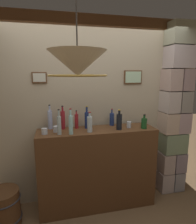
# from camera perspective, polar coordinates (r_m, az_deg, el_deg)

# --- Properties ---
(panelled_rear_partition) EXTENTS (3.31, 0.15, 2.66)m
(panelled_rear_partition) POSITION_cam_1_polar(r_m,az_deg,el_deg) (2.83, -1.54, 1.67)
(panelled_rear_partition) COLOR #BCAD8E
(panelled_rear_partition) RESTS_ON ground
(stone_pillar) EXTENTS (0.42, 0.34, 2.59)m
(stone_pillar) POSITION_cam_1_polar(r_m,az_deg,el_deg) (3.21, 21.54, -0.02)
(stone_pillar) COLOR #BEACA8
(stone_pillar) RESTS_ON ground
(bar_shelf_unit) EXTENTS (1.61, 0.43, 1.14)m
(bar_shelf_unit) POSITION_cam_1_polar(r_m,az_deg,el_deg) (2.83, -0.24, -16.32)
(bar_shelf_unit) COLOR brown
(bar_shelf_unit) RESTS_ON ground
(liquor_bottle_vodka) EXTENTS (0.07, 0.07, 0.26)m
(liquor_bottle_vodka) POSITION_cam_1_polar(r_m,az_deg,el_deg) (2.47, -2.47, -3.54)
(liquor_bottle_vodka) COLOR silver
(liquor_bottle_vodka) RESTS_ON bar_shelf_unit
(liquor_bottle_scotch) EXTENTS (0.05, 0.05, 0.32)m
(liquor_bottle_scotch) POSITION_cam_1_polar(r_m,az_deg,el_deg) (2.41, -11.47, -3.72)
(liquor_bottle_scotch) COLOR #AEC2C1
(liquor_bottle_scotch) RESTS_ON bar_shelf_unit
(liquor_bottle_vermouth) EXTENTS (0.08, 0.08, 0.20)m
(liquor_bottle_vermouth) POSITION_cam_1_polar(r_m,az_deg,el_deg) (2.71, 13.53, -3.20)
(liquor_bottle_vermouth) COLOR #195123
(liquor_bottle_vermouth) RESTS_ON bar_shelf_unit
(liquor_bottle_tequila) EXTENTS (0.07, 0.07, 0.28)m
(liquor_bottle_tequila) POSITION_cam_1_polar(r_m,az_deg,el_deg) (2.59, 6.30, -2.79)
(liquor_bottle_tequila) COLOR black
(liquor_bottle_tequila) RESTS_ON bar_shelf_unit
(liquor_bottle_port) EXTENTS (0.05, 0.05, 0.25)m
(liquor_bottle_port) POSITION_cam_1_polar(r_m,az_deg,el_deg) (2.65, -6.41, -2.66)
(liquor_bottle_port) COLOR maroon
(liquor_bottle_port) RESTS_ON bar_shelf_unit
(liquor_bottle_amaro) EXTENTS (0.06, 0.06, 0.31)m
(liquor_bottle_amaro) POSITION_cam_1_polar(r_m,az_deg,el_deg) (2.64, -3.34, -2.25)
(liquor_bottle_amaro) COLOR navy
(liquor_bottle_amaro) RESTS_ON bar_shelf_unit
(liquor_bottle_bourbon) EXTENTS (0.07, 0.07, 0.25)m
(liquor_bottle_bourbon) POSITION_cam_1_polar(r_m,az_deg,el_deg) (2.79, 4.12, -2.10)
(liquor_bottle_bourbon) COLOR navy
(liquor_bottle_bourbon) RESTS_ON bar_shelf_unit
(liquor_bottle_gin) EXTENTS (0.05, 0.05, 0.33)m
(liquor_bottle_gin) POSITION_cam_1_polar(r_m,az_deg,el_deg) (2.40, -8.09, -3.58)
(liquor_bottle_gin) COLOR #A5DAD8
(liquor_bottle_gin) RESTS_ON bar_shelf_unit
(liquor_bottle_mezcal) EXTENTS (0.06, 0.06, 0.32)m
(liquor_bottle_mezcal) POSITION_cam_1_polar(r_m,az_deg,el_deg) (2.63, -10.40, -2.24)
(liquor_bottle_mezcal) COLOR maroon
(liquor_bottle_mezcal) RESTS_ON bar_shelf_unit
(liquor_bottle_sherry) EXTENTS (0.06, 0.06, 0.33)m
(liquor_bottle_sherry) POSITION_cam_1_polar(r_m,az_deg,el_deg) (2.68, -14.06, -2.14)
(liquor_bottle_sherry) COLOR #A7B4DD
(liquor_bottle_sherry) RESTS_ON bar_shelf_unit
(glass_tumbler_rocks) EXTENTS (0.08, 0.08, 0.08)m
(glass_tumbler_rocks) POSITION_cam_1_polar(r_m,az_deg,el_deg) (2.55, -12.32, -4.96)
(glass_tumbler_rocks) COLOR silver
(glass_tumbler_rocks) RESTS_ON bar_shelf_unit
(glass_tumbler_highball) EXTENTS (0.06, 0.06, 0.09)m
(glass_tumbler_highball) POSITION_cam_1_polar(r_m,az_deg,el_deg) (2.72, 9.18, -3.72)
(glass_tumbler_highball) COLOR silver
(glass_tumbler_highball) RESTS_ON bar_shelf_unit
(glass_tumbler_shot) EXTENTS (0.07, 0.07, 0.08)m
(glass_tumbler_shot) POSITION_cam_1_polar(r_m,az_deg,el_deg) (2.49, -15.62, -5.53)
(glass_tumbler_shot) COLOR silver
(glass_tumbler_shot) RESTS_ON bar_shelf_unit
(pendant_lamp) EXTENTS (0.49, 0.49, 0.59)m
(pendant_lamp) POSITION_cam_1_polar(r_m,az_deg,el_deg) (1.62, -6.13, 13.96)
(pendant_lamp) COLOR #EFE5C6
(wooden_barrel) EXTENTS (0.42, 0.42, 0.47)m
(wooden_barrel) POSITION_cam_1_polar(r_m,az_deg,el_deg) (2.91, -26.23, -24.35)
(wooden_barrel) COLOR brown
(wooden_barrel) RESTS_ON ground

